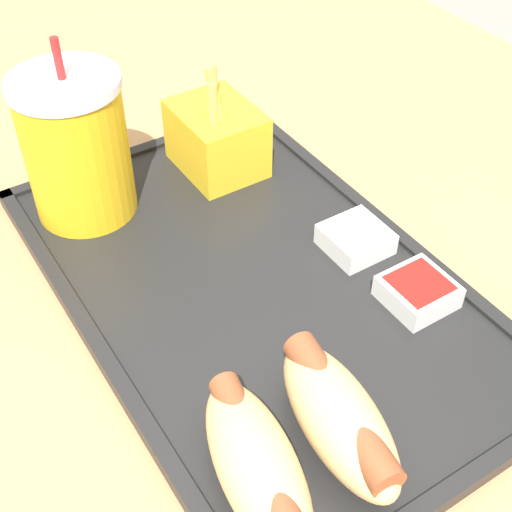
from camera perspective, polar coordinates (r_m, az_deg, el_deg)
food_tray at (r=0.59m, az=0.00°, el=-2.46°), size 0.46×0.29×0.01m
soda_cup at (r=0.64m, az=-14.19°, el=8.45°), size 0.09×0.09×0.17m
hot_dog_far at (r=0.45m, az=0.05°, el=-16.29°), size 0.14×0.07×0.05m
hot_dog_near at (r=0.48m, az=6.66°, el=-12.63°), size 0.13×0.07×0.05m
fries_carton at (r=0.69m, az=-3.16°, el=9.45°), size 0.09×0.07×0.11m
sauce_cup_mayo at (r=0.62m, az=7.98°, el=1.40°), size 0.05×0.05×0.02m
sauce_cup_ketchup at (r=0.58m, az=12.82°, el=-2.76°), size 0.05×0.05×0.02m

